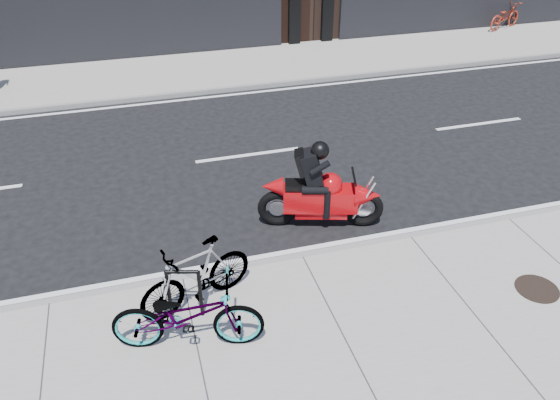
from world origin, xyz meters
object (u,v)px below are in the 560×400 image
object	(u,v)px
bicycle_far	(505,16)
manhole_cover	(537,289)
bicycle_front	(187,315)
motorcycle	(327,193)
bike_rack	(184,289)
bicycle_rear	(196,275)

from	to	relation	value
bicycle_far	manhole_cover	bearing A→B (deg)	124.27
bicycle_front	motorcycle	distance (m)	3.65
bike_rack	manhole_cover	xyz separation A→B (m)	(5.28, -0.95, -0.49)
bicycle_front	motorcycle	xyz separation A→B (m)	(2.82, 2.33, 0.03)
bicycle_rear	motorcycle	xyz separation A→B (m)	(2.58, 1.55, 0.03)
motorcycle	manhole_cover	xyz separation A→B (m)	(2.49, -2.71, -0.56)
bicycle_front	motorcycle	size ratio (longest dim) A/B	0.91
bike_rack	motorcycle	size ratio (longest dim) A/B	0.37
bicycle_far	bicycle_front	bearing A→B (deg)	109.63
bicycle_front	bicycle_rear	distance (m)	0.81
manhole_cover	bicycle_rear	bearing A→B (deg)	167.18
bicycle_far	motorcycle	bearing A→B (deg)	110.28
bike_rack	motorcycle	xyz separation A→B (m)	(2.78, 1.76, 0.07)
bicycle_front	bicycle_far	xyz separation A→B (m)	(13.64, 12.37, -0.07)
bicycle_rear	bicycle_far	distance (m)	17.73
bike_rack	bicycle_front	bearing A→B (deg)	-93.16
bicycle_front	bicycle_rear	size ratio (longest dim) A/B	1.14
bike_rack	bicycle_far	distance (m)	18.01
bike_rack	bicycle_far	bearing A→B (deg)	40.94
bicycle_rear	motorcycle	size ratio (longest dim) A/B	0.80
bicycle_rear	manhole_cover	world-z (taller)	bicycle_rear
bicycle_front	manhole_cover	distance (m)	5.35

